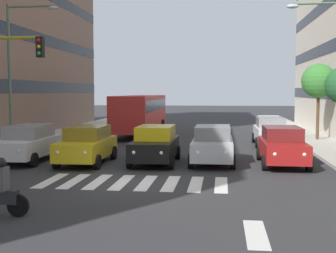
{
  "coord_description": "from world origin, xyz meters",
  "views": [
    {
      "loc": [
        -3.15,
        15.9,
        3.31
      ],
      "look_at": [
        -0.69,
        -4.63,
        1.7
      ],
      "focal_mm": 48.12,
      "sensor_mm": 36.0,
      "label": 1
    }
  ],
  "objects_px": {
    "motorcycle_with_rider": "(0,192)",
    "street_tree_2": "(319,81)",
    "car_2": "(155,144)",
    "street_lamp_left": "(334,64)",
    "car_3": "(87,144)",
    "car_4": "(28,143)",
    "bus_behind_traffic": "(140,111)",
    "car_1": "(213,144)",
    "car_row2_0": "(270,131)",
    "street_lamp_right": "(17,62)",
    "car_0": "(282,146)"
  },
  "relations": [
    {
      "from": "motorcycle_with_rider",
      "to": "street_tree_2",
      "type": "distance_m",
      "value": 23.16
    },
    {
      "from": "car_2",
      "to": "street_lamp_left",
      "type": "bearing_deg",
      "value": -175.09
    },
    {
      "from": "car_3",
      "to": "street_tree_2",
      "type": "bearing_deg",
      "value": -139.41
    },
    {
      "from": "street_tree_2",
      "to": "car_3",
      "type": "bearing_deg",
      "value": 40.59
    },
    {
      "from": "car_4",
      "to": "bus_behind_traffic",
      "type": "bearing_deg",
      "value": -102.33
    },
    {
      "from": "car_2",
      "to": "bus_behind_traffic",
      "type": "distance_m",
      "value": 13.63
    },
    {
      "from": "car_2",
      "to": "motorcycle_with_rider",
      "type": "distance_m",
      "value": 9.64
    },
    {
      "from": "car_1",
      "to": "street_lamp_left",
      "type": "height_order",
      "value": "street_lamp_left"
    },
    {
      "from": "bus_behind_traffic",
      "to": "car_row2_0",
      "type": "bearing_deg",
      "value": 148.87
    },
    {
      "from": "car_1",
      "to": "car_3",
      "type": "bearing_deg",
      "value": 7.06
    },
    {
      "from": "car_2",
      "to": "street_lamp_right",
      "type": "bearing_deg",
      "value": -22.45
    },
    {
      "from": "car_0",
      "to": "bus_behind_traffic",
      "type": "xyz_separation_m",
      "value": [
        8.85,
        -13.09,
        0.97
      ]
    },
    {
      "from": "car_0",
      "to": "car_row2_0",
      "type": "distance_m",
      "value": 7.59
    },
    {
      "from": "car_0",
      "to": "motorcycle_with_rider",
      "type": "bearing_deg",
      "value": 47.56
    },
    {
      "from": "car_1",
      "to": "street_tree_2",
      "type": "relative_size",
      "value": 0.89
    },
    {
      "from": "bus_behind_traffic",
      "to": "motorcycle_with_rider",
      "type": "bearing_deg",
      "value": 90.75
    },
    {
      "from": "car_4",
      "to": "car_3",
      "type": "bearing_deg",
      "value": 175.44
    },
    {
      "from": "car_3",
      "to": "car_4",
      "type": "xyz_separation_m",
      "value": [
        2.94,
        -0.23,
        0.0
      ]
    },
    {
      "from": "car_row2_0",
      "to": "motorcycle_with_rider",
      "type": "xyz_separation_m",
      "value": [
        8.83,
        16.94,
        -0.24
      ]
    },
    {
      "from": "car_3",
      "to": "street_lamp_right",
      "type": "distance_m",
      "value": 7.55
    },
    {
      "from": "car_2",
      "to": "bus_behind_traffic",
      "type": "relative_size",
      "value": 0.42
    },
    {
      "from": "car_0",
      "to": "car_1",
      "type": "xyz_separation_m",
      "value": [
        3.12,
        -0.14,
        0.0
      ]
    },
    {
      "from": "street_lamp_right",
      "to": "car_row2_0",
      "type": "bearing_deg",
      "value": -163.05
    },
    {
      "from": "car_1",
      "to": "street_tree_2",
      "type": "bearing_deg",
      "value": -123.98
    },
    {
      "from": "car_row2_0",
      "to": "street_tree_2",
      "type": "distance_m",
      "value": 5.18
    },
    {
      "from": "car_2",
      "to": "street_lamp_right",
      "type": "distance_m",
      "value": 9.76
    },
    {
      "from": "car_2",
      "to": "car_4",
      "type": "xyz_separation_m",
      "value": [
        6.05,
        0.19,
        0.0
      ]
    },
    {
      "from": "car_3",
      "to": "bus_behind_traffic",
      "type": "distance_m",
      "value": 13.7
    },
    {
      "from": "car_1",
      "to": "car_4",
      "type": "xyz_separation_m",
      "value": [
        8.67,
        0.48,
        0.0
      ]
    },
    {
      "from": "street_lamp_right",
      "to": "car_0",
      "type": "bearing_deg",
      "value": 166.88
    },
    {
      "from": "car_3",
      "to": "motorcycle_with_rider",
      "type": "height_order",
      "value": "car_3"
    },
    {
      "from": "bus_behind_traffic",
      "to": "street_lamp_left",
      "type": "relative_size",
      "value": 1.45
    },
    {
      "from": "car_1",
      "to": "street_lamp_right",
      "type": "distance_m",
      "value": 11.97
    },
    {
      "from": "car_1",
      "to": "street_lamp_right",
      "type": "height_order",
      "value": "street_lamp_right"
    },
    {
      "from": "car_4",
      "to": "street_lamp_left",
      "type": "relative_size",
      "value": 0.61
    },
    {
      "from": "car_3",
      "to": "car_4",
      "type": "distance_m",
      "value": 2.95
    },
    {
      "from": "car_0",
      "to": "car_2",
      "type": "height_order",
      "value": "same"
    },
    {
      "from": "car_4",
      "to": "street_lamp_right",
      "type": "relative_size",
      "value": 0.56
    },
    {
      "from": "car_1",
      "to": "street_lamp_left",
      "type": "distance_m",
      "value": 6.52
    },
    {
      "from": "car_1",
      "to": "car_3",
      "type": "relative_size",
      "value": 1.0
    },
    {
      "from": "street_tree_2",
      "to": "car_2",
      "type": "bearing_deg",
      "value": 47.65
    },
    {
      "from": "car_1",
      "to": "motorcycle_with_rider",
      "type": "distance_m",
      "value": 10.95
    },
    {
      "from": "motorcycle_with_rider",
      "to": "bus_behind_traffic",
      "type": "bearing_deg",
      "value": -89.25
    },
    {
      "from": "car_2",
      "to": "street_lamp_left",
      "type": "height_order",
      "value": "street_lamp_left"
    },
    {
      "from": "car_row2_0",
      "to": "street_lamp_right",
      "type": "height_order",
      "value": "street_lamp_right"
    },
    {
      "from": "car_row2_0",
      "to": "motorcycle_with_rider",
      "type": "relative_size",
      "value": 2.61
    },
    {
      "from": "car_0",
      "to": "street_lamp_left",
      "type": "relative_size",
      "value": 0.61
    },
    {
      "from": "car_1",
      "to": "street_lamp_left",
      "type": "xyz_separation_m",
      "value": [
        -5.39,
        -0.4,
        3.65
      ]
    },
    {
      "from": "motorcycle_with_rider",
      "to": "street_lamp_left",
      "type": "relative_size",
      "value": 0.24
    },
    {
      "from": "motorcycle_with_rider",
      "to": "street_lamp_right",
      "type": "relative_size",
      "value": 0.22
    }
  ]
}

